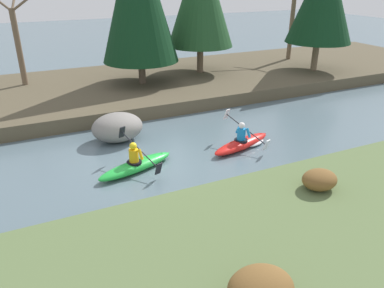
# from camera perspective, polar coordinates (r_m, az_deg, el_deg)

# --- Properties ---
(ground_plane) EXTENTS (90.00, 90.00, 0.00)m
(ground_plane) POSITION_cam_1_polar(r_m,az_deg,el_deg) (12.74, -5.21, -2.40)
(ground_plane) COLOR slate
(riverbank_near) EXTENTS (44.00, 5.87, 0.52)m
(riverbank_near) POSITION_cam_1_polar(r_m,az_deg,el_deg) (8.27, 9.48, -17.48)
(riverbank_near) COLOR #5B7042
(riverbank_near) RESTS_ON ground
(riverbank_far) EXTENTS (44.00, 8.76, 0.61)m
(riverbank_far) POSITION_cam_1_polar(r_m,az_deg,el_deg) (19.94, -13.37, 7.99)
(riverbank_far) COLOR brown
(riverbank_far) RESTS_ON ground
(bare_tree_mid_upstream) EXTENTS (2.73, 2.70, 4.88)m
(bare_tree_mid_upstream) POSITION_cam_1_polar(r_m,az_deg,el_deg) (20.70, -25.08, 14.43)
(bare_tree_mid_upstream) COLOR brown
(bare_tree_mid_upstream) RESTS_ON riverbank_far
(bare_tree_mid_downstream) EXTENTS (2.95, 2.91, 5.29)m
(bare_tree_mid_downstream) POSITION_cam_1_polar(r_m,az_deg,el_deg) (25.95, 14.98, 17.87)
(bare_tree_mid_downstream) COLOR brown
(bare_tree_mid_downstream) RESTS_ON riverbank_far
(shrub_clump_second) EXTENTS (0.97, 0.81, 0.53)m
(shrub_clump_second) POSITION_cam_1_polar(r_m,az_deg,el_deg) (10.50, 18.85, -5.16)
(shrub_clump_second) COLOR brown
(shrub_clump_second) RESTS_ON riverbank_near
(kayaker_lead) EXTENTS (2.76, 2.03, 1.20)m
(kayaker_lead) POSITION_cam_1_polar(r_m,az_deg,el_deg) (13.65, 7.90, 0.29)
(kayaker_lead) COLOR red
(kayaker_lead) RESTS_ON ground
(kayaker_middle) EXTENTS (2.76, 2.02, 1.20)m
(kayaker_middle) POSITION_cam_1_polar(r_m,az_deg,el_deg) (12.04, -8.47, -3.09)
(kayaker_middle) COLOR green
(kayaker_middle) RESTS_ON ground
(boulder_midstream) EXTENTS (1.90, 1.49, 1.08)m
(boulder_midstream) POSITION_cam_1_polar(r_m,az_deg,el_deg) (14.22, -11.30, 2.52)
(boulder_midstream) COLOR gray
(boulder_midstream) RESTS_ON ground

